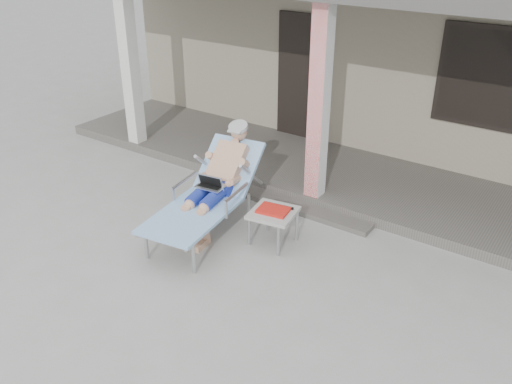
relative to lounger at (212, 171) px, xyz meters
The scene contains 6 objects.
ground 1.39m from the lounger, 47.54° to the right, with size 60.00×60.00×0.00m, color #9E9E99.
house 5.78m from the lounger, 82.36° to the left, with size 10.40×5.40×3.30m.
porch_deck 2.41m from the lounger, 70.73° to the left, with size 10.00×2.00×0.15m, color #605B56.
porch_step 1.49m from the lounger, 53.37° to the left, with size 2.00×0.30×0.07m, color #605B56.
lounger is the anchor object (origin of this frame).
side_table 0.95m from the lounger, ahead, with size 0.61×0.61×0.48m.
Camera 1 is at (3.19, -3.89, 3.66)m, focal length 38.00 mm.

